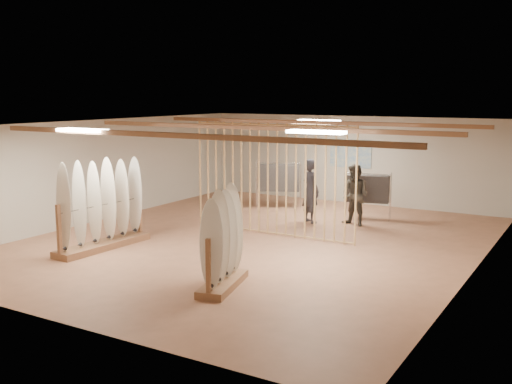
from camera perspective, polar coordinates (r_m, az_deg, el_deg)
The scene contains 16 objects.
floor at distance 14.42m, azimuth -0.00°, elevation -4.71°, with size 12.00×12.00×0.00m, color #AA7152.
ceiling at distance 14.00m, azimuth -0.00°, elevation 6.47°, with size 12.00×12.00×0.00m, color #9B9992.
wall_back at distance 19.51m, azimuth 9.00°, elevation 3.06°, with size 12.00×12.00×0.00m, color beige.
wall_front at distance 9.57m, azimuth -18.63°, elevation -3.87°, with size 12.00×12.00×0.00m, color beige.
wall_left at distance 17.21m, azimuth -14.50°, elevation 2.04°, with size 12.00×12.00×0.00m, color beige.
wall_right at distance 12.41m, azimuth 20.31°, elevation -1.00°, with size 12.00×12.00×0.00m, color beige.
ceiling_slats at distance 14.01m, azimuth -0.00°, elevation 6.15°, with size 9.50×6.12×0.10m, color #916241.
light_panels at distance 14.01m, azimuth -0.00°, elevation 6.23°, with size 1.20×0.35×0.06m, color white.
bamboo_partition at distance 14.83m, azimuth 1.57°, elevation 1.20°, with size 4.45×0.05×2.78m.
poster at distance 19.47m, azimuth 9.00°, elevation 3.64°, with size 1.40×0.03×0.90m, color #326AB0.
rack_left at distance 14.07m, azimuth -14.44°, elevation -2.49°, with size 0.68×2.52×2.01m.
rack_right at distance 10.94m, azimuth -3.20°, elevation -6.01°, with size 0.86×1.63×1.81m.
clothing_rack_a at distance 18.44m, azimuth 2.18°, elevation 1.38°, with size 1.28×0.83×1.45m.
clothing_rack_b at distance 17.02m, azimuth 10.61°, elevation 0.30°, with size 1.22×0.57×1.34m.
shopper_a at distance 16.39m, azimuth 5.22°, elevation 0.51°, with size 0.72×0.49×1.99m, color #2A2A33.
shopper_b at distance 16.15m, azimuth 9.45°, elevation 0.07°, with size 0.90×0.70×1.86m, color #3A342C.
Camera 1 is at (7.10, -12.05, 3.51)m, focal length 42.00 mm.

